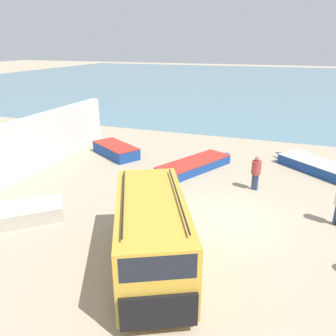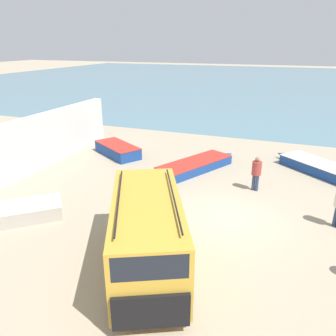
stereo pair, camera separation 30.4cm
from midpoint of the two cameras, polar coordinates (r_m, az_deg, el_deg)
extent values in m
plane|color=tan|center=(13.40, 10.89, -8.75)|extent=(200.00, 200.00, 0.00)
cube|color=slate|center=(63.92, 19.76, 13.92)|extent=(120.00, 80.00, 0.01)
cube|color=silver|center=(18.62, -23.69, 3.24)|extent=(0.50, 15.02, 2.90)
cube|color=gold|center=(9.92, -2.76, -11.01)|extent=(3.98, 5.37, 2.06)
cube|color=black|center=(8.27, -1.82, -23.80)|extent=(1.69, 0.89, 0.93)
cube|color=#1E232D|center=(7.54, -1.97, -16.96)|extent=(1.60, 0.82, 0.66)
cylinder|color=black|center=(9.34, 3.49, -20.87)|extent=(0.50, 0.71, 0.68)
cylinder|color=black|center=(9.28, -7.92, -21.36)|extent=(0.50, 0.71, 0.68)
cylinder|color=black|center=(11.81, 1.25, -10.83)|extent=(0.50, 0.71, 0.68)
cylinder|color=black|center=(11.76, -7.32, -11.14)|extent=(0.50, 0.71, 0.68)
cylinder|color=black|center=(9.42, 1.85, -4.86)|extent=(1.84, 3.71, 0.05)
cylinder|color=black|center=(9.38, -7.65, -5.19)|extent=(1.84, 3.71, 0.05)
cube|color=#ADA89E|center=(14.23, -23.84, -7.16)|extent=(3.28, 3.13, 0.57)
cube|color=silver|center=(14.13, -23.97, -6.37)|extent=(1.00, 1.10, 0.05)
cube|color=silver|center=(14.10, -24.02, -6.07)|extent=(3.31, 3.16, 0.04)
cube|color=navy|center=(19.48, 25.18, 0.04)|extent=(4.12, 3.77, 0.52)
cone|color=navy|center=(20.88, 19.77, 2.15)|extent=(1.01, 0.95, 0.50)
cube|color=silver|center=(19.42, 25.27, 0.58)|extent=(1.06, 1.22, 0.05)
cube|color=silver|center=(19.39, 25.31, 0.82)|extent=(4.16, 3.81, 0.04)
cube|color=navy|center=(18.06, 5.18, 0.38)|extent=(3.43, 4.73, 0.47)
cone|color=navy|center=(20.07, 10.65, 2.24)|extent=(0.86, 1.10, 0.45)
cube|color=#B22D23|center=(18.00, 5.20, 0.89)|extent=(1.31, 0.81, 0.05)
cube|color=#B22D23|center=(17.97, 5.21, 1.15)|extent=(3.46, 4.78, 0.04)
cube|color=navy|center=(20.58, -8.35, 3.11)|extent=(3.59, 2.99, 0.65)
cone|color=navy|center=(22.30, -10.93, 4.36)|extent=(0.95, 0.91, 0.61)
cube|color=#B22D23|center=(20.50, -8.39, 3.80)|extent=(0.87, 1.23, 0.05)
cube|color=#B22D23|center=(20.47, -8.40, 4.02)|extent=(3.62, 3.02, 0.04)
cylinder|color=navy|center=(14.14, 27.76, -7.36)|extent=(0.16, 0.16, 0.85)
cylinder|color=navy|center=(16.00, 15.76, -2.50)|extent=(0.15, 0.15, 0.81)
cylinder|color=navy|center=(16.04, 15.19, -2.37)|extent=(0.15, 0.15, 0.81)
cylinder|color=#993833|center=(15.75, 15.73, -0.02)|extent=(0.44, 0.44, 0.64)
sphere|color=#8C664C|center=(15.61, 15.88, 1.45)|extent=(0.22, 0.22, 0.22)
camera|label=1|loc=(0.15, -89.44, 0.22)|focal=35.00mm
camera|label=2|loc=(0.15, 90.56, -0.22)|focal=35.00mm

